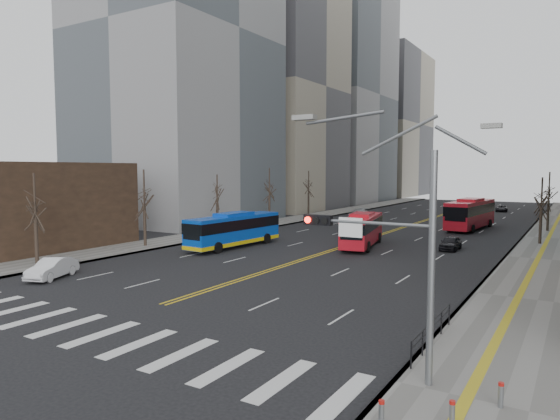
% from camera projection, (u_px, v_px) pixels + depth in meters
% --- Properties ---
extents(ground, '(220.00, 220.00, 0.00)m').
position_uv_depth(ground, '(84.00, 330.00, 22.95)').
color(ground, black).
extents(sidewalk_right, '(7.00, 130.00, 0.15)m').
position_uv_depth(sidewalk_right, '(559.00, 239.00, 52.22)').
color(sidewalk_right, slate).
rests_on(sidewalk_right, ground).
extents(sidewalk_left, '(5.00, 130.00, 0.15)m').
position_uv_depth(sidewalk_left, '(282.00, 222.00, 69.82)').
color(sidewalk_left, slate).
rests_on(sidewalk_left, ground).
extents(crosswalk, '(26.70, 4.00, 0.01)m').
position_uv_depth(crosswalk, '(84.00, 330.00, 22.95)').
color(crosswalk, silver).
rests_on(crosswalk, ground).
extents(centerline, '(0.55, 100.00, 0.01)m').
position_uv_depth(centerline, '(419.00, 222.00, 69.80)').
color(centerline, gold).
rests_on(centerline, ground).
extents(office_towers, '(83.00, 134.00, 58.00)m').
position_uv_depth(office_towers, '(447.00, 65.00, 79.30)').
color(office_towers, gray).
rests_on(office_towers, ground).
extents(storefront, '(14.00, 18.00, 8.00)m').
position_uv_depth(storefront, '(11.00, 206.00, 46.28)').
color(storefront, black).
rests_on(storefront, ground).
extents(signal_mast, '(5.37, 0.37, 9.39)m').
position_uv_depth(signal_mast, '(390.00, 243.00, 17.13)').
color(signal_mast, gray).
rests_on(signal_mast, ground).
extents(pedestrian_railing, '(0.06, 6.06, 1.02)m').
position_uv_depth(pedestrian_railing, '(433.00, 328.00, 20.60)').
color(pedestrian_railing, black).
rests_on(pedestrian_railing, sidewalk_right).
extents(bollards, '(2.87, 3.17, 0.78)m').
position_uv_depth(bollards, '(446.00, 407.00, 14.35)').
color(bollards, gray).
rests_on(bollards, sidewalk_right).
extents(street_trees, '(35.20, 47.20, 7.60)m').
position_uv_depth(street_trees, '(305.00, 192.00, 55.70)').
color(street_trees, black).
rests_on(street_trees, ground).
extents(blue_bus, '(3.18, 11.43, 3.31)m').
position_uv_depth(blue_bus, '(234.00, 229.00, 47.36)').
color(blue_bus, blue).
rests_on(blue_bus, ground).
extents(red_bus_near, '(4.30, 10.37, 3.23)m').
position_uv_depth(red_bus_near, '(362.00, 228.00, 47.62)').
color(red_bus_near, red).
rests_on(red_bus_near, ground).
extents(red_bus_far, '(3.89, 12.30, 3.81)m').
position_uv_depth(red_bus_far, '(470.00, 212.00, 61.45)').
color(red_bus_far, red).
rests_on(red_bus_far, ground).
extents(car_white, '(2.87, 4.44, 1.38)m').
position_uv_depth(car_white, '(52.00, 268.00, 33.80)').
color(car_white, silver).
rests_on(car_white, ground).
extents(car_dark_mid, '(1.55, 3.79, 1.29)m').
position_uv_depth(car_dark_mid, '(451.00, 243.00, 45.78)').
color(car_dark_mid, black).
rests_on(car_dark_mid, ground).
extents(car_silver, '(1.94, 4.46, 1.28)m').
position_uv_depth(car_silver, '(358.00, 213.00, 76.90)').
color(car_silver, '#A5A6AA').
rests_on(car_silver, ground).
extents(car_dark_far, '(2.25, 4.22, 1.13)m').
position_uv_depth(car_dark_far, '(502.00, 208.00, 87.32)').
color(car_dark_far, black).
rests_on(car_dark_far, ground).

